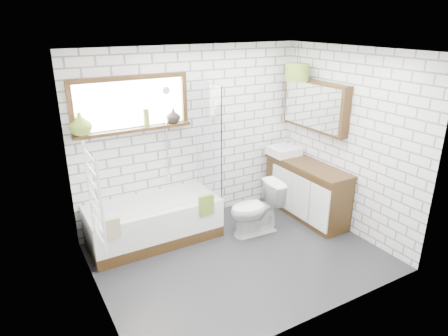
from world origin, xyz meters
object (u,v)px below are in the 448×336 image
basin (284,151)px  pendant (297,72)px  toilet (256,209)px  vanity (306,190)px  bathtub (154,221)px

basin → pendant: size_ratio=1.31×
basin → toilet: bearing=-147.5°
vanity → toilet: size_ratio=1.97×
basin → toilet: basin is taller
bathtub → pendant: size_ratio=5.17×
vanity → basin: bearing=96.8°
basin → pendant: pendant is taller
bathtub → pendant: pendant is taller
vanity → basin: 0.70m
bathtub → pendant: 2.88m
vanity → bathtub: bearing=168.8°
bathtub → vanity: bearing=-11.2°
pendant → bathtub: bearing=177.9°
bathtub → toilet: (1.28, -0.52, 0.09)m
pendant → vanity: bearing=-87.7°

